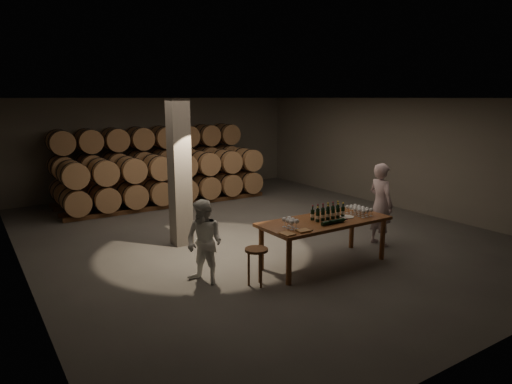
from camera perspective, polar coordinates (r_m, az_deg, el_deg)
room at (r=10.04m, az=-9.53°, el=2.33°), size 12.00×12.00×12.00m
tasting_table at (r=8.93m, az=8.54°, el=-4.10°), size 2.60×1.10×0.90m
barrel_stack_back at (r=15.14m, az=-12.87°, el=3.80°), size 6.26×0.95×2.31m
barrel_stack_front at (r=13.91m, az=-10.78°, el=1.65°), size 6.26×0.95×1.57m
bottle_cluster at (r=8.98m, az=8.97°, el=-2.64°), size 0.72×0.22×0.30m
lying_bottles at (r=8.63m, az=9.64°, el=-3.69°), size 0.63×0.08×0.08m
glass_cluster_left at (r=8.26m, az=4.33°, el=-3.60°), size 0.20×0.31×0.18m
glass_cluster_right at (r=9.40m, az=12.77°, el=-2.06°), size 0.30×0.52×0.16m
plate at (r=9.17m, az=11.29°, el=-3.05°), size 0.27×0.27×0.02m
notebook_near at (r=8.09m, az=5.93°, el=-4.83°), size 0.24×0.20×0.03m
notebook_corner at (r=7.90m, az=3.91°, el=-5.22°), size 0.21×0.26×0.02m
pen at (r=8.13m, az=6.69°, el=-4.84°), size 0.15×0.04×0.01m
stool at (r=7.92m, az=0.06°, el=-7.91°), size 0.40×0.40×0.67m
person_man at (r=10.37m, az=15.31°, el=-1.50°), size 0.50×0.70×1.83m
person_woman at (r=8.01m, az=-6.48°, el=-6.27°), size 0.83×0.90×1.50m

